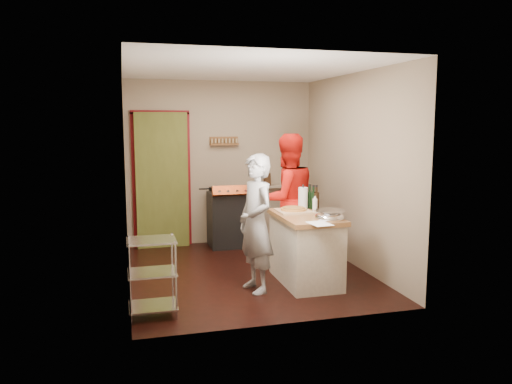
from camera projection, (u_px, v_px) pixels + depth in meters
floor at (247, 272)px, 6.54m from camera, size 3.50×3.50×0.00m
back_wall at (181, 174)px, 7.93m from camera, size 3.00×0.44×2.60m
left_wall at (126, 176)px, 5.98m from camera, size 0.04×3.50×2.60m
right_wall at (354, 170)px, 6.74m from camera, size 0.04×3.50×2.60m
ceiling at (247, 68)px, 6.18m from camera, size 3.00×3.50×0.02m
stove at (228, 218)px, 7.85m from camera, size 0.60×0.63×1.00m
wire_shelving at (152, 273)px, 5.00m from camera, size 0.48×0.40×0.80m
island at (306, 246)px, 6.07m from camera, size 0.66×1.27×1.15m
person_stripe at (256, 223)px, 5.70m from camera, size 0.51×0.65×1.59m
person_red at (287, 200)px, 6.81m from camera, size 0.98×0.82×1.80m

